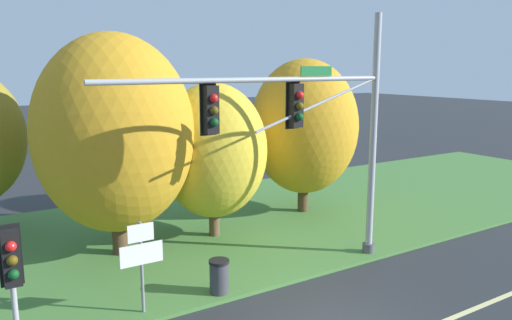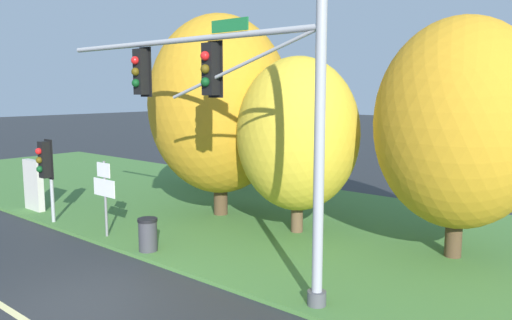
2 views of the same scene
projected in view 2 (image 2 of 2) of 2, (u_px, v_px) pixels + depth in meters
ground_plane at (81, 302)px, 10.86m from camera, size 160.00×160.00×0.00m
grass_verge at (300, 223)px, 17.09m from camera, size 48.00×11.50×0.10m
traffic_signal_mast at (230, 92)px, 11.42m from camera, size 9.02×0.49×7.66m
pedestrian_signal_near_kerb at (46, 164)px, 16.70m from camera, size 0.46×0.55×2.85m
route_sign_post at (105, 188)px, 15.20m from camera, size 1.08×0.08×2.35m
tree_nearest_road at (222, 109)px, 23.31m from camera, size 3.81×3.81×6.01m
tree_left_of_mast at (220, 105)px, 17.63m from camera, size 5.02×5.02×7.11m
tree_behind_signpost at (298, 134)px, 15.50m from camera, size 3.83×3.83×5.52m
tree_mid_verge at (460, 124)px, 13.05m from camera, size 4.44×4.44×6.38m
info_kiosk at (34, 185)px, 18.71m from camera, size 1.10×0.24×1.90m
trash_bin at (148, 234)px, 13.97m from camera, size 0.56×0.56×0.93m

